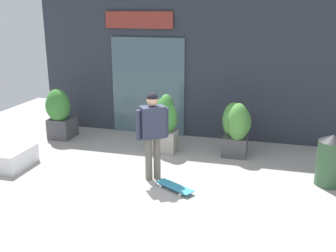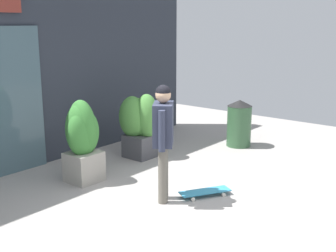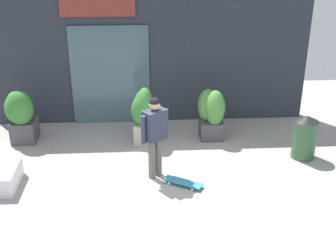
{
  "view_description": "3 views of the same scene",
  "coord_description": "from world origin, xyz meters",
  "px_view_note": "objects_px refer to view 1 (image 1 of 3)",
  "views": [
    {
      "loc": [
        2.07,
        -5.94,
        3.05
      ],
      "look_at": [
        0.25,
        0.63,
        1.01
      ],
      "focal_mm": 42.29,
      "sensor_mm": 36.0,
      "label": 1
    },
    {
      "loc": [
        -4.42,
        -3.15,
        2.44
      ],
      "look_at": [
        0.25,
        0.63,
        1.01
      ],
      "focal_mm": 46.88,
      "sensor_mm": 36.0,
      "label": 2
    },
    {
      "loc": [
        -0.21,
        -7.04,
        4.5
      ],
      "look_at": [
        0.25,
        0.63,
        1.01
      ],
      "focal_mm": 48.06,
      "sensor_mm": 36.0,
      "label": 3
    }
  ],
  "objects_px": {
    "skateboarder": "(153,128)",
    "trash_bin": "(331,160)",
    "planter_box_right": "(236,126)",
    "planter_box_mid": "(58,110)",
    "skateboard": "(175,187)",
    "planter_box_left": "(165,120)"
  },
  "relations": [
    {
      "from": "skateboarder",
      "to": "trash_bin",
      "type": "height_order",
      "value": "skateboarder"
    },
    {
      "from": "planter_box_right",
      "to": "planter_box_mid",
      "type": "bearing_deg",
      "value": 179.47
    },
    {
      "from": "skateboard",
      "to": "planter_box_mid",
      "type": "relative_size",
      "value": 0.62
    },
    {
      "from": "skateboard",
      "to": "planter_box_mid",
      "type": "xyz_separation_m",
      "value": [
        -3.41,
        2.05,
        0.63
      ]
    },
    {
      "from": "planter_box_mid",
      "to": "trash_bin",
      "type": "xyz_separation_m",
      "value": [
        6.01,
        -1.09,
        -0.22
      ]
    },
    {
      "from": "planter_box_mid",
      "to": "planter_box_left",
      "type": "bearing_deg",
      "value": -4.72
    },
    {
      "from": "planter_box_mid",
      "to": "skateboarder",
      "type": "bearing_deg",
      "value": -30.27
    },
    {
      "from": "skateboarder",
      "to": "planter_box_left",
      "type": "bearing_deg",
      "value": 151.23
    },
    {
      "from": "skateboarder",
      "to": "planter_box_left",
      "type": "distance_m",
      "value": 1.51
    },
    {
      "from": "skateboarder",
      "to": "planter_box_right",
      "type": "height_order",
      "value": "skateboarder"
    },
    {
      "from": "skateboard",
      "to": "planter_box_left",
      "type": "xyz_separation_m",
      "value": [
        -0.69,
        1.83,
        0.65
      ]
    },
    {
      "from": "skateboarder",
      "to": "planter_box_mid",
      "type": "xyz_separation_m",
      "value": [
        -2.91,
        1.7,
        -0.3
      ]
    },
    {
      "from": "skateboarder",
      "to": "skateboard",
      "type": "xyz_separation_m",
      "value": [
        0.51,
        -0.36,
        -0.93
      ]
    },
    {
      "from": "planter_box_mid",
      "to": "trash_bin",
      "type": "distance_m",
      "value": 6.12
    },
    {
      "from": "planter_box_left",
      "to": "trash_bin",
      "type": "bearing_deg",
      "value": -14.8
    },
    {
      "from": "planter_box_right",
      "to": "trash_bin",
      "type": "relative_size",
      "value": 1.26
    },
    {
      "from": "planter_box_right",
      "to": "planter_box_mid",
      "type": "relative_size",
      "value": 0.96
    },
    {
      "from": "skateboard",
      "to": "trash_bin",
      "type": "height_order",
      "value": "trash_bin"
    },
    {
      "from": "planter_box_mid",
      "to": "planter_box_right",
      "type": "bearing_deg",
      "value": -0.53
    },
    {
      "from": "planter_box_right",
      "to": "trash_bin",
      "type": "bearing_deg",
      "value": -30.68
    },
    {
      "from": "planter_box_left",
      "to": "planter_box_mid",
      "type": "distance_m",
      "value": 2.73
    },
    {
      "from": "skateboard",
      "to": "trash_bin",
      "type": "bearing_deg",
      "value": 50.43
    }
  ]
}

